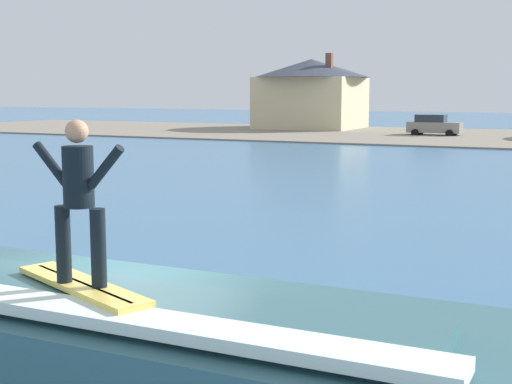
# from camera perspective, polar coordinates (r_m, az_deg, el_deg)

# --- Properties ---
(ground_plane) EXTENTS (260.00, 260.00, 0.00)m
(ground_plane) POSITION_cam_1_polar(r_m,az_deg,el_deg) (10.20, -8.87, -14.07)
(ground_plane) COLOR teal
(wave_crest) EXTENTS (10.84, 2.88, 1.74)m
(wave_crest) POSITION_cam_1_polar(r_m,az_deg,el_deg) (8.99, -15.76, -11.79)
(wave_crest) COLOR #37666D
(wave_crest) RESTS_ON ground_plane
(surfboard) EXTENTS (2.19, 1.25, 0.06)m
(surfboard) POSITION_cam_1_polar(r_m,az_deg,el_deg) (7.94, -13.63, -7.17)
(surfboard) COLOR #EAD159
(surfboard) RESTS_ON wave_crest
(surfer) EXTENTS (1.15, 0.32, 1.73)m
(surfer) POSITION_cam_1_polar(r_m,az_deg,el_deg) (7.66, -13.83, -0.11)
(surfer) COLOR black
(surfer) RESTS_ON surfboard
(car_near_shore) EXTENTS (4.47, 2.24, 1.86)m
(car_near_shore) POSITION_cam_1_polar(r_m,az_deg,el_deg) (63.86, 13.87, 5.15)
(car_near_shore) COLOR gray
(car_near_shore) RESTS_ON ground_plane
(house_with_chimney) EXTENTS (11.77, 11.77, 7.53)m
(house_with_chimney) POSITION_cam_1_polar(r_m,az_deg,el_deg) (73.82, 4.39, 8.00)
(house_with_chimney) COLOR beige
(house_with_chimney) RESTS_ON ground_plane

